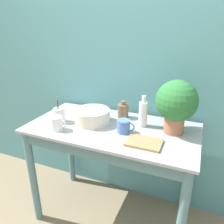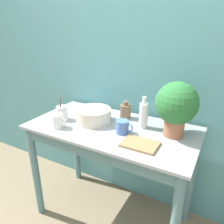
{
  "view_description": "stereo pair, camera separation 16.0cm",
  "coord_description": "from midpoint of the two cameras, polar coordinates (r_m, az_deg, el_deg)",
  "views": [
    {
      "loc": [
        0.57,
        -1.05,
        1.6
      ],
      "look_at": [
        0.0,
        0.33,
        1.0
      ],
      "focal_mm": 35.0,
      "sensor_mm": 36.0,
      "label": 1
    },
    {
      "loc": [
        0.72,
        -0.98,
        1.6
      ],
      "look_at": [
        0.0,
        0.33,
        1.0
      ],
      "focal_mm": 35.0,
      "sensor_mm": 36.0,
      "label": 2
    }
  ],
  "objects": [
    {
      "name": "counter_table",
      "position": [
        1.72,
        -3.03,
        -9.81
      ],
      "size": [
        1.27,
        0.66,
        0.88
      ],
      "color": "slate",
      "rests_on": "ground_plane"
    },
    {
      "name": "potted_plant",
      "position": [
        1.53,
        13.61,
        2.26
      ],
      "size": [
        0.29,
        0.29,
        0.38
      ],
      "color": "#A36647",
      "rests_on": "counter_table"
    },
    {
      "name": "bottle_tall",
      "position": [
        1.63,
        5.35,
        -0.48
      ],
      "size": [
        0.06,
        0.06,
        0.24
      ],
      "color": "white",
      "rests_on": "counter_table"
    },
    {
      "name": "mug_white",
      "position": [
        1.65,
        -16.93,
        -2.95
      ],
      "size": [
        0.12,
        0.09,
        0.1
      ],
      "color": "white",
      "rests_on": "counter_table"
    },
    {
      "name": "wall_back",
      "position": [
        1.89,
        2.1,
        9.7
      ],
      "size": [
        6.0,
        0.05,
        2.4
      ],
      "color": "teal",
      "rests_on": "ground_plane"
    },
    {
      "name": "bowl_small_blue",
      "position": [
        1.92,
        -6.89,
        0.39
      ],
      "size": [
        0.11,
        0.11,
        0.04
      ],
      "color": "#6684B2",
      "rests_on": "counter_table"
    },
    {
      "name": "bottle_short",
      "position": [
        1.79,
        0.37,
        0.3
      ],
      "size": [
        0.09,
        0.09,
        0.14
      ],
      "color": "brown",
      "rests_on": "counter_table"
    },
    {
      "name": "bowl_wash_large",
      "position": [
        1.71,
        -7.87,
        -1.14
      ],
      "size": [
        0.28,
        0.28,
        0.11
      ],
      "color": "beige",
      "rests_on": "counter_table"
    },
    {
      "name": "tray_board",
      "position": [
        1.43,
        5.16,
        -8.05
      ],
      "size": [
        0.23,
        0.16,
        0.02
      ],
      "color": "#99754C",
      "rests_on": "counter_table"
    },
    {
      "name": "utensil_cup",
      "position": [
        1.78,
        -16.13,
        -0.82
      ],
      "size": [
        0.09,
        0.09,
        0.21
      ],
      "color": "silver",
      "rests_on": "counter_table"
    },
    {
      "name": "mug_blue",
      "position": [
        1.55,
        0.16,
        -3.83
      ],
      "size": [
        0.13,
        0.09,
        0.1
      ],
      "color": "#4C70B7",
      "rests_on": "counter_table"
    }
  ]
}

